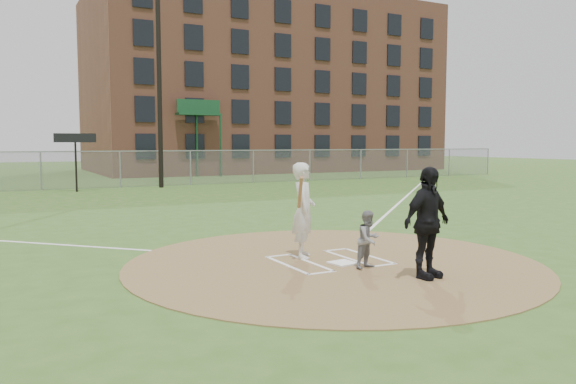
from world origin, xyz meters
name	(u,v)px	position (x,y,z in m)	size (l,w,h in m)	color
ground	(333,263)	(0.00, 0.00, 0.00)	(140.00, 140.00, 0.00)	#34581E
dirt_circle	(333,262)	(0.00, 0.00, 0.01)	(8.40, 8.40, 0.02)	olive
home_plate	(343,263)	(0.07, -0.25, 0.04)	(0.48, 0.48, 0.03)	white
foul_line_first	(401,201)	(9.00, 9.00, 0.01)	(0.10, 24.00, 0.01)	white
catcher	(369,239)	(0.30, -0.80, 0.58)	(0.55, 0.43, 1.13)	gray
umpire	(427,223)	(0.76, -1.94, 1.02)	(1.18, 0.49, 2.01)	black
batters_boxes	(329,260)	(0.00, 0.15, 0.03)	(2.08, 1.88, 0.01)	white
batter_at_plate	(304,210)	(-0.32, 0.67, 1.03)	(0.84, 1.13, 2.02)	silver
outfield_fence	(120,169)	(0.00, 22.00, 1.02)	(56.08, 0.08, 2.03)	slate
brick_warehouse	(262,88)	(16.00, 37.96, 7.50)	(30.00, 17.17, 15.00)	#995842
light_pole	(159,66)	(2.00, 21.00, 6.61)	(1.20, 0.30, 12.22)	black
scoreboard_sign	(75,144)	(-2.50, 20.20, 2.39)	(2.00, 0.10, 2.93)	black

